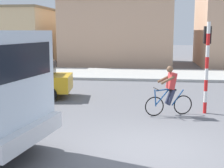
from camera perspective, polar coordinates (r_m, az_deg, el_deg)
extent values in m
plane|color=slate|center=(8.08, 7.53, -11.56)|extent=(120.00, 120.00, 0.00)
cube|color=#ADADA8|center=(21.01, 7.15, 1.72)|extent=(80.00, 5.00, 0.16)
cube|color=silver|center=(6.83, -14.12, -8.62)|extent=(0.62, 2.38, 0.36)
cube|color=black|center=(6.61, -15.77, 3.97)|extent=(0.46, 2.12, 0.70)
torus|color=black|center=(8.50, -16.11, -6.88)|extent=(1.12, 0.41, 1.10)
cylinder|color=beige|center=(8.50, -16.11, -6.88)|extent=(0.54, 0.38, 0.50)
torus|color=black|center=(11.01, 7.60, -3.99)|extent=(0.65, 0.26, 0.68)
torus|color=black|center=(11.41, 12.57, -3.66)|extent=(0.65, 0.26, 0.68)
cylinder|color=#1E4C8C|center=(11.02, 9.36, -1.02)|extent=(0.58, 0.24, 0.09)
cylinder|color=#1E4C8C|center=(11.05, 9.03, -2.28)|extent=(0.49, 0.21, 0.57)
cylinder|color=#1E4C8C|center=(11.27, 11.68, -2.39)|extent=(0.43, 0.19, 0.57)
cylinder|color=#1E4C8C|center=(10.96, 7.75, -2.48)|extent=(0.10, 0.07, 0.59)
cylinder|color=black|center=(10.91, 7.91, -0.85)|extent=(0.19, 0.48, 0.03)
cube|color=black|center=(11.14, 10.78, -1.08)|extent=(0.27, 0.19, 0.06)
cube|color=#D13838|center=(11.06, 10.59, 0.59)|extent=(0.38, 0.40, 0.59)
sphere|color=brown|center=(10.98, 10.32, 2.64)|extent=(0.22, 0.22, 0.22)
cylinder|color=#2D334C|center=(11.06, 10.56, -2.36)|extent=(0.33, 0.21, 0.57)
cylinder|color=brown|center=(10.83, 9.95, 0.69)|extent=(0.49, 0.25, 0.29)
cylinder|color=#2D334C|center=(11.24, 10.16, -2.16)|extent=(0.33, 0.21, 0.57)
cylinder|color=brown|center=(11.13, 9.33, 0.93)|extent=(0.49, 0.25, 0.29)
cylinder|color=red|center=(11.80, 16.27, -4.08)|extent=(0.12, 0.12, 0.40)
cylinder|color=white|center=(11.72, 16.36, -2.18)|extent=(0.12, 0.12, 0.40)
cylinder|color=red|center=(11.65, 16.45, -0.25)|extent=(0.12, 0.12, 0.40)
cylinder|color=white|center=(11.59, 16.54, 1.70)|extent=(0.12, 0.12, 0.40)
cylinder|color=red|center=(11.54, 16.64, 3.67)|extent=(0.12, 0.12, 0.40)
cylinder|color=white|center=(11.51, 16.73, 5.65)|extent=(0.12, 0.12, 0.40)
cylinder|color=red|center=(11.50, 16.83, 7.64)|extent=(0.12, 0.12, 0.40)
cylinder|color=white|center=(11.49, 16.92, 9.63)|extent=(0.12, 0.12, 0.40)
cube|color=black|center=(11.67, 16.71, 8.40)|extent=(0.24, 0.20, 0.60)
sphere|color=orange|center=(11.79, 16.61, 8.41)|extent=(0.14, 0.14, 0.14)
cube|color=gold|center=(14.42, -15.33, 0.21)|extent=(4.17, 2.17, 0.70)
cube|color=black|center=(14.30, -14.86, 2.78)|extent=(2.36, 1.70, 0.60)
cylinder|color=black|center=(15.64, -18.84, -0.56)|extent=(0.62, 0.25, 0.60)
cylinder|color=black|center=(13.39, -11.08, -1.85)|extent=(0.62, 0.25, 0.60)
cylinder|color=black|center=(15.03, -9.86, -0.58)|extent=(0.62, 0.25, 0.60)
cube|color=#D1B284|center=(30.62, -18.58, 7.99)|extent=(8.26, 7.02, 4.71)
cube|color=#7D6B4F|center=(30.67, -18.82, 12.57)|extent=(8.43, 7.16, 0.20)
cube|color=tan|center=(28.38, 1.16, 8.95)|extent=(9.05, 7.53, 5.26)
cube|color=#775E4C|center=(28.49, 1.18, 14.44)|extent=(9.23, 7.68, 0.20)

